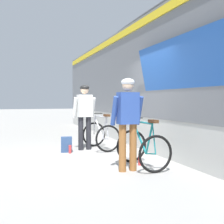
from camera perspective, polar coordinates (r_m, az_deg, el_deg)
The scene contains 9 objects.
ground_plane at distance 6.94m, azimuth -3.09°, elevation -8.90°, with size 80.00×80.00×0.00m, color #A09E99.
train_car at distance 8.14m, azimuth 17.62°, elevation 6.55°, with size 3.20×20.09×3.88m.
cyclist_near_in_blue at distance 5.53m, azimuth 3.10°, elevation -0.75°, with size 0.62×0.32×1.76m.
cyclist_far_in_white at distance 7.95m, azimuth -5.38°, elevation 0.17°, with size 0.63×0.34×1.76m.
bicycle_near_teal at distance 5.93m, azimuth 6.03°, elevation -6.89°, with size 0.76×1.10×0.99m.
bicycle_far_silver at distance 8.05m, azimuth -2.21°, elevation -4.45°, with size 0.81×1.13×0.99m.
backpack_on_platform at distance 7.71m, azimuth -8.89°, elevation -6.29°, with size 0.28×0.18×0.40m, color navy.
water_bottle_near_the_bikes at distance 6.15m, azimuth 5.44°, elevation -9.40°, with size 0.07×0.07×0.20m, color red.
water_bottle_by_the_backpack at distance 7.54m, azimuth -8.19°, elevation -7.22°, with size 0.07×0.07×0.21m, color red.
Camera 1 is at (-1.88, -6.54, 1.35)m, focal length 46.80 mm.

